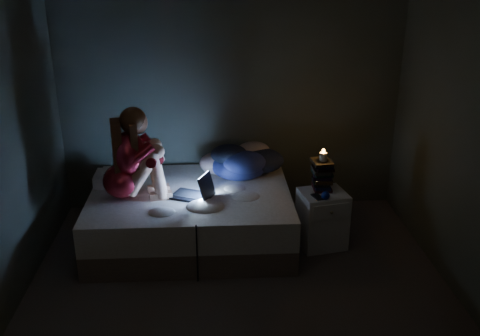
{
  "coord_description": "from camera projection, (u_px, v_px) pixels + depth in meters",
  "views": [
    {
      "loc": [
        -0.21,
        -3.62,
        2.65
      ],
      "look_at": [
        0.05,
        1.0,
        0.8
      ],
      "focal_mm": 40.14,
      "sensor_mm": 36.0,
      "label": 1
    }
  ],
  "objects": [
    {
      "name": "floor",
      "position": [
        241.0,
        306.0,
        4.36
      ],
      "size": [
        3.6,
        3.8,
        0.02
      ],
      "primitive_type": "cube",
      "color": "#50443F",
      "rests_on": "ground"
    },
    {
      "name": "wall_back",
      "position": [
        230.0,
        92.0,
        5.64
      ],
      "size": [
        3.6,
        0.02,
        2.6
      ],
      "primitive_type": "cube",
      "color": "#363B2F",
      "rests_on": "ground"
    },
    {
      "name": "wall_front",
      "position": [
        269.0,
        325.0,
        2.1
      ],
      "size": [
        3.6,
        0.02,
        2.6
      ],
      "primitive_type": "cube",
      "color": "#363B2F",
      "rests_on": "ground"
    },
    {
      "name": "bed",
      "position": [
        191.0,
        216.0,
        5.25
      ],
      "size": [
        1.91,
        1.43,
        0.53
      ],
      "primitive_type": null,
      "color": "#B3AC9E",
      "rests_on": "ground"
    },
    {
      "name": "pillow",
      "position": [
        116.0,
        178.0,
        5.31
      ],
      "size": [
        0.41,
        0.29,
        0.12
      ],
      "primitive_type": "cube",
      "color": "white",
      "rests_on": "bed"
    },
    {
      "name": "woman",
      "position": [
        120.0,
        155.0,
        4.84
      ],
      "size": [
        0.61,
        0.46,
        0.88
      ],
      "primitive_type": null,
      "rotation": [
        0.0,
        0.0,
        0.22
      ],
      "color": "maroon",
      "rests_on": "bed"
    },
    {
      "name": "laptop",
      "position": [
        191.0,
        184.0,
        4.99
      ],
      "size": [
        0.44,
        0.38,
        0.26
      ],
      "primitive_type": null,
      "rotation": [
        0.0,
        0.0,
        -0.41
      ],
      "color": "black",
      "rests_on": "bed"
    },
    {
      "name": "clothes_pile",
      "position": [
        239.0,
        159.0,
        5.45
      ],
      "size": [
        0.63,
        0.51,
        0.37
      ],
      "primitive_type": null,
      "rotation": [
        0.0,
        0.0,
        -0.04
      ],
      "color": "navy",
      "rests_on": "bed"
    },
    {
      "name": "nightstand",
      "position": [
        322.0,
        219.0,
        5.16
      ],
      "size": [
        0.48,
        0.45,
        0.56
      ],
      "primitive_type": "cube",
      "rotation": [
        0.0,
        0.0,
        0.2
      ],
      "color": "silver",
      "rests_on": "ground"
    },
    {
      "name": "book_stack",
      "position": [
        322.0,
        174.0,
        5.06
      ],
      "size": [
        0.19,
        0.25,
        0.31
      ],
      "primitive_type": null,
      "color": "black",
      "rests_on": "nightstand"
    },
    {
      "name": "candle",
      "position": [
        323.0,
        155.0,
        4.99
      ],
      "size": [
        0.07,
        0.07,
        0.08
      ],
      "primitive_type": "cylinder",
      "color": "beige",
      "rests_on": "book_stack"
    },
    {
      "name": "phone",
      "position": [
        315.0,
        196.0,
        4.97
      ],
      "size": [
        0.08,
        0.15,
        0.01
      ],
      "primitive_type": "cube",
      "rotation": [
        0.0,
        0.0,
        0.11
      ],
      "color": "black",
      "rests_on": "nightstand"
    },
    {
      "name": "blue_orb",
      "position": [
        322.0,
        195.0,
        4.91
      ],
      "size": [
        0.08,
        0.08,
        0.08
      ],
      "primitive_type": "sphere",
      "color": "navy",
      "rests_on": "nightstand"
    }
  ]
}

